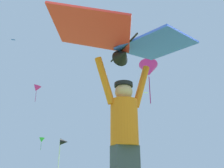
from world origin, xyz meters
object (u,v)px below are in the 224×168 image
Objects in this scene: distant_kite_blue_overhead_distant at (13,39)px; distant_kite_green_high_right at (42,140)px; kite_flyer_person at (124,136)px; distant_kite_magenta_mid_left at (37,88)px; marker_flag at (63,145)px; distant_kite_white_far_center at (146,92)px; distant_kite_magenta_low_left at (149,70)px; held_stunt_kite at (126,41)px.

distant_kite_blue_overhead_distant reaches higher than distant_kite_green_high_right.
kite_flyer_person is 35.53m from distant_kite_magenta_mid_left.
distant_kite_magenta_mid_left is at bearing 102.70° from kite_flyer_person.
kite_flyer_person is at bearing -80.09° from marker_flag.
distant_kite_white_far_center is (9.66, 30.91, 11.55)m from kite_flyer_person.
distant_kite_green_high_right is at bearing 115.37° from distant_kite_magenta_low_left.
distant_kite_green_high_right is at bearing 176.93° from distant_kite_white_far_center.
distant_kite_magenta_mid_left is at bearing 102.71° from held_stunt_kite.
marker_flag is (-10.75, -24.69, -10.99)m from distant_kite_white_far_center.
marker_flag is at bearing -76.65° from distant_kite_magenta_mid_left.
distant_kite_white_far_center is at bearing 66.48° from marker_flag.
distant_kite_magenta_mid_left is 29.44m from marker_flag.
held_stunt_kite is at bearing -107.26° from distant_kite_white_far_center.
distant_kite_magenta_low_left is (4.02, 11.35, 6.25)m from kite_flyer_person.
marker_flag is at bearing 99.99° from held_stunt_kite.
distant_kite_magenta_low_left is 4.81× the size of distant_kite_blue_overhead_distant.
distant_kite_green_high_right is (1.71, -0.90, -7.97)m from distant_kite_magenta_mid_left.
distant_kite_blue_overhead_distant reaches higher than distant_kite_white_far_center.
distant_kite_blue_overhead_distant is at bearing -156.02° from distant_kite_white_far_center.
distant_kite_magenta_low_left is 21.04m from distant_kite_white_far_center.
kite_flyer_person is 1.09× the size of distant_kite_green_high_right.
held_stunt_kite is 3.29× the size of distant_kite_blue_overhead_distant.
distant_kite_magenta_low_left is at bearing 45.13° from marker_flag.
distant_kite_magenta_mid_left is at bearing 103.35° from marker_flag.
distant_kite_green_high_right is (-15.30, 0.82, -7.55)m from distant_kite_white_far_center.
distant_kite_magenta_mid_left reaches higher than distant_kite_white_far_center.
distant_kite_magenta_mid_left is at bearing 118.12° from distant_kite_magenta_low_left.
marker_flag is at bearing -134.87° from distant_kite_magenta_low_left.
distant_kite_green_high_right is (3.19, 9.05, -10.54)m from distant_kite_blue_overhead_distant.
held_stunt_kite is 0.76× the size of distant_kite_magenta_mid_left.
distant_kite_magenta_mid_left is at bearing 152.23° from distant_kite_green_high_right.
held_stunt_kite is 6.45m from marker_flag.
held_stunt_kite is 1.23× the size of distant_kite_green_high_right.
marker_flag is at bearing 99.91° from kite_flyer_person.
distant_kite_magenta_low_left reaches higher than marker_flag.
distant_kite_magenta_low_left is at bearing 70.50° from kite_flyer_person.
distant_kite_green_high_right is at bearing 100.10° from held_stunt_kite.
held_stunt_kite is at bearing -77.29° from distant_kite_magenta_mid_left.
distant_kite_green_high_right is 1.02× the size of marker_flag.
distant_kite_magenta_low_left is 1.83× the size of marker_flag.
held_stunt_kite is 34.06m from distant_kite_white_far_center.
distant_kite_white_far_center is (5.64, 19.56, 5.31)m from distant_kite_magenta_low_left.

